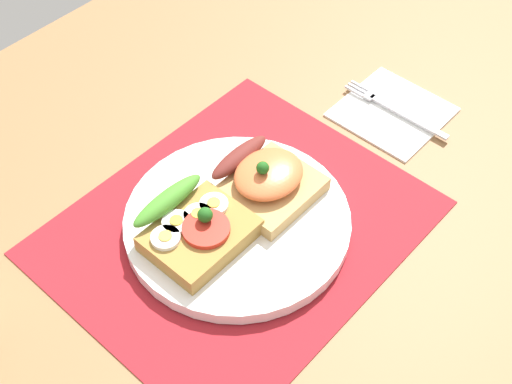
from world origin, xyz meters
The scene contains 7 objects.
ground_plane centered at (0.00, 0.00, -1.60)cm, with size 120.00×90.00×3.20cm, color olive.
placemat centered at (0.00, 0.00, 0.15)cm, with size 37.90×31.69×0.30cm, color maroon.
plate centered at (0.00, 0.00, 1.07)cm, with size 24.24×24.24×1.55cm, color white.
sandwich_egg_tomato centered at (-4.82, 1.39, 3.36)cm, with size 10.53×9.77×4.24cm.
sandwich_salmon centered at (4.91, 0.07, 3.65)cm, with size 9.87×10.09×5.16cm.
napkin centered at (26.25, -2.05, 0.30)cm, with size 12.34×12.22×0.60cm, color white.
fork centered at (26.30, -1.95, 0.76)cm, with size 1.62×14.82×0.32cm.
Camera 1 is at (-33.33, -32.59, 59.97)cm, focal length 49.22 mm.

